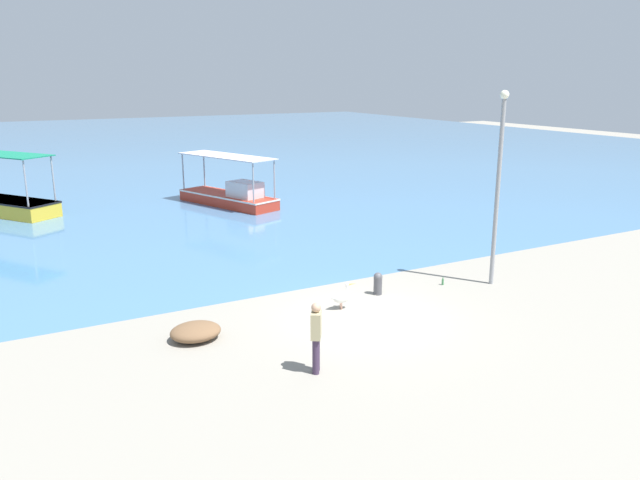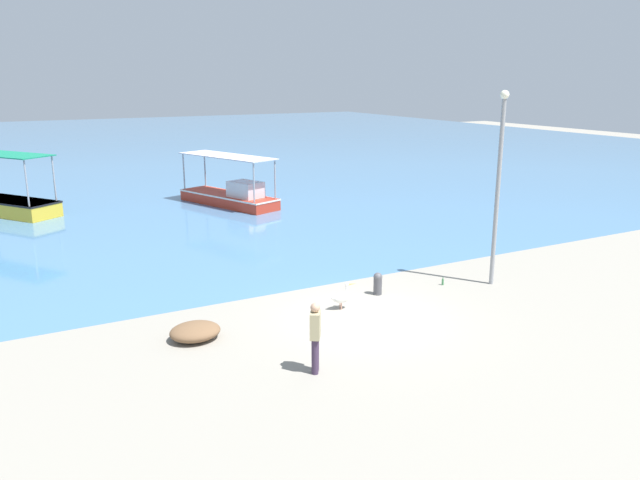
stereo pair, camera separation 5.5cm
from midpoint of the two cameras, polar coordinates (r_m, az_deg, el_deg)
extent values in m
plane|color=gray|center=(17.83, 3.95, -7.07)|extent=(120.00, 120.00, 0.00)
cube|color=teal|center=(62.92, -20.39, 7.77)|extent=(110.00, 90.00, 0.00)
cube|color=gold|center=(34.40, -26.57, 2.72)|extent=(4.47, 5.37, 0.76)
cube|color=black|center=(34.34, -26.63, 3.27)|extent=(4.53, 5.43, 0.08)
cylinder|color=#99999E|center=(31.81, -25.36, 4.70)|extent=(0.08, 0.08, 2.19)
cylinder|color=#99999E|center=(32.76, -23.26, 5.18)|extent=(0.08, 0.08, 2.19)
cube|color=#167757|center=(34.03, -27.07, 6.99)|extent=(4.44, 5.26, 0.05)
cube|color=#BB3421|center=(33.51, -8.47, 3.69)|extent=(3.70, 6.33, 0.59)
cube|color=silver|center=(33.46, -8.48, 4.12)|extent=(3.75, 6.38, 0.08)
cylinder|color=#99999E|center=(35.03, -12.46, 6.12)|extent=(0.08, 0.08, 1.98)
cylinder|color=#99999E|center=(35.90, -10.59, 6.41)|extent=(0.08, 0.08, 1.98)
cylinder|color=#99999E|center=(30.73, -6.17, 5.21)|extent=(0.08, 0.08, 1.98)
cylinder|color=#99999E|center=(31.72, -4.24, 5.55)|extent=(0.08, 0.08, 1.98)
cube|color=silver|center=(33.15, -8.62, 7.60)|extent=(3.72, 6.17, 0.05)
cube|color=silver|center=(32.36, -6.93, 4.61)|extent=(1.70, 2.00, 0.81)
cylinder|color=#E0997A|center=(18.40, 1.78, -5.97)|extent=(0.03, 0.03, 0.22)
cylinder|color=#E0997A|center=(18.31, 1.91, -6.07)|extent=(0.03, 0.03, 0.22)
ellipsoid|color=white|center=(18.28, 1.94, -5.28)|extent=(0.59, 0.34, 0.32)
ellipsoid|color=white|center=(18.18, 1.21, -5.33)|extent=(0.17, 0.14, 0.10)
cylinder|color=white|center=(18.27, 2.39, -4.55)|extent=(0.07, 0.07, 0.26)
sphere|color=white|center=(18.21, 2.39, -4.07)|extent=(0.11, 0.11, 0.11)
cone|color=#E5933F|center=(18.28, 2.86, -4.03)|extent=(0.30, 0.09, 0.06)
cylinder|color=gray|center=(20.62, 15.83, 4.03)|extent=(0.14, 0.14, 5.96)
sphere|color=#EAEACC|center=(20.31, 16.45, 12.63)|extent=(0.28, 0.28, 0.28)
cylinder|color=#47474C|center=(19.60, 5.23, -4.22)|extent=(0.27, 0.27, 0.54)
sphere|color=#4C4C51|center=(19.50, 5.25, -3.38)|extent=(0.28, 0.28, 0.28)
cylinder|color=#3C2C45|center=(14.45, -0.49, -10.61)|extent=(0.16, 0.16, 0.85)
cylinder|color=#3C2C45|center=(14.61, -0.44, -10.31)|extent=(0.16, 0.16, 0.85)
cube|color=tan|center=(14.23, -0.47, -7.78)|extent=(0.40, 0.46, 0.62)
sphere|color=tan|center=(14.08, -0.48, -6.20)|extent=(0.22, 0.22, 0.22)
ellipsoid|color=brown|center=(16.61, -11.40, -8.21)|extent=(1.32, 1.12, 0.43)
cylinder|color=#3F7F4C|center=(20.82, 11.09, -3.78)|extent=(0.07, 0.07, 0.20)
cylinder|color=#3F7F4C|center=(20.78, 11.10, -3.43)|extent=(0.03, 0.03, 0.07)
camera|label=1|loc=(0.03, -90.08, -0.02)|focal=35.00mm
camera|label=2|loc=(0.03, 89.92, 0.02)|focal=35.00mm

